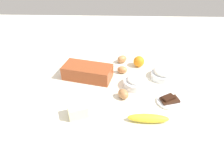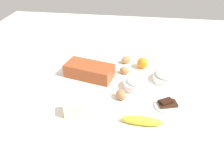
{
  "view_description": "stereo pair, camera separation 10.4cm",
  "coord_description": "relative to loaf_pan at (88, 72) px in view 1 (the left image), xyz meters",
  "views": [
    {
      "loc": [
        -0.03,
        1.0,
        0.73
      ],
      "look_at": [
        0.0,
        0.0,
        0.04
      ],
      "focal_mm": 35.17,
      "sensor_mm": 36.0,
      "label": 1
    },
    {
      "loc": [
        -0.14,
        0.99,
        0.73
      ],
      "look_at": [
        0.0,
        0.0,
        0.04
      ],
      "focal_mm": 35.17,
      "sensor_mm": 36.0,
      "label": 2
    }
  ],
  "objects": [
    {
      "name": "loaf_pan",
      "position": [
        0.0,
        0.0,
        0.0
      ],
      "size": [
        0.3,
        0.19,
        0.08
      ],
      "rotation": [
        0.0,
        0.0,
        -0.23
      ],
      "color": "#9E4723",
      "rests_on": "ground_plane"
    },
    {
      "name": "sugar_bowl",
      "position": [
        -0.28,
        0.08,
        -0.01
      ],
      "size": [
        0.14,
        0.14,
        0.06
      ],
      "color": "white",
      "rests_on": "ground_plane"
    },
    {
      "name": "butter_block",
      "position": [
        0.01,
        0.32,
        -0.01
      ],
      "size": [
        0.11,
        0.09,
        0.06
      ],
      "primitive_type": "cube",
      "rotation": [
        0.0,
        0.0,
        0.35
      ],
      "color": "#F4EDB2",
      "rests_on": "ground_plane"
    },
    {
      "name": "egg_loose",
      "position": [
        -0.21,
        0.18,
        -0.02
      ],
      "size": [
        0.08,
        0.08,
        0.05
      ],
      "primitive_type": "ellipsoid",
      "rotation": [
        0.0,
        1.57,
        5.32
      ],
      "color": "#B27849",
      "rests_on": "ground_plane"
    },
    {
      "name": "ground_plane",
      "position": [
        -0.15,
        0.08,
        -0.05
      ],
      "size": [
        2.4,
        2.4,
        0.02
      ],
      "primitive_type": "cube",
      "color": "silver"
    },
    {
      "name": "egg_near_butter",
      "position": [
        -0.2,
        -0.06,
        -0.02
      ],
      "size": [
        0.07,
        0.05,
        0.04
      ],
      "primitive_type": "ellipsoid",
      "rotation": [
        0.0,
        1.57,
        6.11
      ],
      "color": "#B97D4C",
      "rests_on": "ground_plane"
    },
    {
      "name": "egg_beside_bowl",
      "position": [
        -0.2,
        -0.19,
        -0.02
      ],
      "size": [
        0.08,
        0.08,
        0.05
      ],
      "primitive_type": "ellipsoid",
      "rotation": [
        0.0,
        1.57,
        3.74
      ],
      "color": "#B97D4C",
      "rests_on": "ground_plane"
    },
    {
      "name": "banana",
      "position": [
        -0.32,
        0.35,
        -0.02
      ],
      "size": [
        0.19,
        0.05,
        0.04
      ],
      "primitive_type": "ellipsoid",
      "rotation": [
        0.0,
        0.0,
        6.25
      ],
      "color": "yellow",
      "rests_on": "ground_plane"
    },
    {
      "name": "orange_fruit",
      "position": [
        -0.31,
        -0.14,
        -0.01
      ],
      "size": [
        0.07,
        0.07,
        0.07
      ],
      "primitive_type": "sphere",
      "color": "orange",
      "rests_on": "ground_plane"
    },
    {
      "name": "flour_bowl",
      "position": [
        -0.44,
        -0.02,
        -0.01
      ],
      "size": [
        0.14,
        0.14,
        0.07
      ],
      "color": "white",
      "rests_on": "ground_plane"
    },
    {
      "name": "chocolate_plate",
      "position": [
        -0.44,
        0.21,
        -0.03
      ],
      "size": [
        0.13,
        0.13,
        0.03
      ],
      "color": "white",
      "rests_on": "ground_plane"
    }
  ]
}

